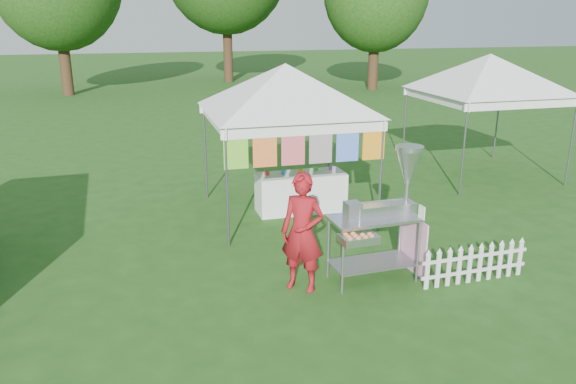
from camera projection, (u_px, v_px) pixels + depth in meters
name	position (u px, v px, depth m)	size (l,w,h in m)	color
ground	(348.00, 288.00, 8.30)	(120.00, 120.00, 0.00)	#1E4B15
canopy_main	(286.00, 64.00, 10.63)	(4.24, 4.24, 3.45)	#59595E
canopy_right	(491.00, 54.00, 13.41)	(4.24, 4.24, 3.45)	#59595E
donut_cart	(388.00, 204.00, 8.29)	(1.46, 1.06, 2.03)	gray
vendor	(302.00, 233.00, 8.05)	(0.64, 0.42, 1.76)	maroon
picket_fence	(475.00, 264.00, 8.42)	(1.80, 0.09, 0.56)	silver
display_table	(301.00, 192.00, 11.52)	(1.80, 0.70, 0.80)	white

